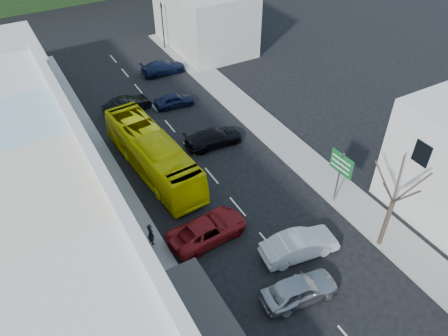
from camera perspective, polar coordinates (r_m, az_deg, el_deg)
ground at (r=29.58m, az=5.83°, el=-9.76°), size 120.00×120.00×0.00m
sidewalk_left at (r=33.94m, az=-14.52°, el=-3.01°), size 3.00×52.00×0.15m
sidewalk_right at (r=38.91m, az=6.73°, el=4.30°), size 3.00×52.00×0.15m
shopfront_row at (r=27.29m, az=-22.49°, el=-6.47°), size 8.25×30.00×8.00m
distant_block_left at (r=46.45m, az=-27.09°, el=10.48°), size 8.00×10.00×6.00m
distant_block_right at (r=54.16m, az=-2.55°, el=19.07°), size 8.00×12.00×7.00m
bus at (r=34.40m, az=-9.31°, el=1.74°), size 3.38×11.76×3.10m
car_silver at (r=26.68m, az=9.80°, el=-15.46°), size 4.57×2.27×1.40m
car_white at (r=28.74m, az=9.81°, el=-10.07°), size 4.60×2.37×1.40m
car_red at (r=29.28m, az=-2.13°, el=-8.11°), size 4.77×2.36×1.40m
car_black_near at (r=37.23m, az=-1.37°, el=3.96°), size 4.56×2.00×1.40m
car_navy_mid at (r=42.79m, az=-6.51°, el=8.84°), size 4.58×2.30×1.40m
car_black_far at (r=42.64m, az=-12.56°, el=7.99°), size 4.56×2.25×1.40m
car_navy_far at (r=48.99m, az=-7.94°, el=12.88°), size 4.59×2.07×1.40m
pedestrian_left at (r=29.02m, az=-9.56°, el=-8.49°), size 0.51×0.66×1.70m
direction_sign at (r=31.73m, az=14.70°, el=-1.36°), size 0.45×2.03×4.45m
street_tree at (r=28.45m, az=21.19°, el=-4.16°), size 4.31×4.31×7.78m
traffic_signal at (r=53.95m, az=-7.99°, el=17.86°), size 0.84×1.26×5.58m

